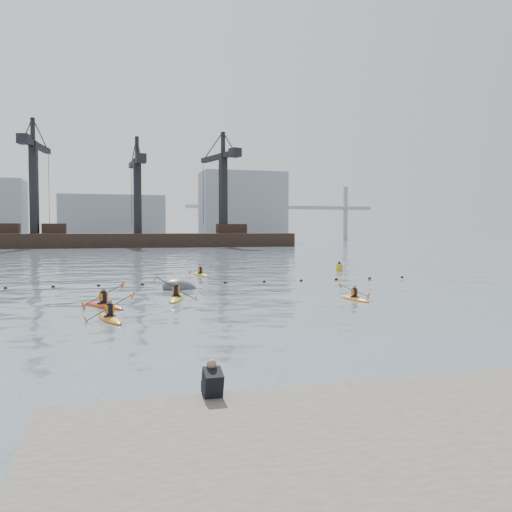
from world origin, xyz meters
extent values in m
plane|color=#3E505B|center=(0.00, 0.00, 0.00)|extent=(400.00, 400.00, 0.00)
cube|color=black|center=(-5.50, -5.80, 0.78)|extent=(0.38, 0.60, 0.67)
cube|color=black|center=(-5.50, -5.58, 0.62)|extent=(0.34, 0.40, 0.24)
sphere|color=#8C6651|center=(-5.50, -5.70, 1.16)|extent=(0.21, 0.21, 0.21)
sphere|color=black|center=(-14.00, 22.66, 0.03)|extent=(0.24, 0.24, 0.24)
sphere|color=black|center=(-11.00, 22.75, 0.03)|extent=(0.24, 0.24, 0.24)
sphere|color=black|center=(-8.00, 22.72, 0.03)|extent=(0.24, 0.24, 0.24)
sphere|color=black|center=(-5.00, 22.58, 0.03)|extent=(0.24, 0.24, 0.24)
sphere|color=black|center=(-2.00, 22.41, 0.03)|extent=(0.24, 0.24, 0.24)
sphere|color=black|center=(1.00, 22.28, 0.03)|extent=(0.24, 0.24, 0.24)
sphere|color=black|center=(4.00, 22.25, 0.03)|extent=(0.24, 0.24, 0.24)
sphere|color=black|center=(7.00, 22.34, 0.03)|extent=(0.24, 0.24, 0.24)
sphere|color=black|center=(10.00, 22.50, 0.03)|extent=(0.24, 0.24, 0.24)
sphere|color=black|center=(13.00, 22.66, 0.03)|extent=(0.24, 0.24, 0.24)
sphere|color=black|center=(16.00, 22.75, 0.03)|extent=(0.24, 0.24, 0.24)
cube|color=black|center=(0.00, 110.00, 0.85)|extent=(72.00, 12.00, 4.50)
cube|color=black|center=(-28.00, 110.00, 4.20)|extent=(6.00, 3.00, 2.20)
cube|color=black|center=(-18.00, 110.00, 4.20)|extent=(5.00, 3.00, 2.20)
cube|color=black|center=(22.00, 110.00, 4.20)|extent=(7.00, 3.00, 2.20)
cube|color=black|center=(-22.00, 110.00, 13.10)|extent=(1.85, 1.85, 20.00)
cube|color=black|center=(-21.53, 112.66, 22.50)|extent=(4.31, 17.93, 1.20)
cube|color=black|center=(-23.09, 103.80, 22.50)|extent=(2.62, 2.94, 2.00)
cube|color=black|center=(-22.00, 110.00, 25.60)|extent=(0.93, 0.93, 5.00)
cube|color=black|center=(0.00, 110.00, 11.60)|extent=(1.73, 1.73, 17.00)
cube|color=black|center=(-0.20, 112.24, 19.50)|extent=(2.50, 15.05, 1.20)
cube|color=black|center=(0.46, 104.77, 19.50)|extent=(2.42, 2.78, 2.00)
cube|color=black|center=(0.00, 110.00, 22.60)|extent=(0.87, 0.87, 5.00)
cube|color=black|center=(20.00, 110.00, 12.60)|extent=(1.96, 1.96, 19.00)
cube|color=black|center=(19.34, 112.46, 21.50)|extent=(5.56, 16.73, 1.20)
cube|color=black|center=(21.54, 104.25, 21.50)|extent=(2.80, 3.08, 2.00)
cube|color=black|center=(20.00, 110.00, 24.60)|extent=(0.98, 0.98, 5.00)
cube|color=gray|center=(-5.00, 150.00, 7.00)|extent=(30.00, 14.00, 14.00)
cube|color=gray|center=(35.00, 150.00, 11.00)|extent=(26.00, 14.00, 22.00)
cube|color=gray|center=(55.00, 170.00, 12.00)|extent=(70.00, 2.00, 1.20)
cylinder|color=gray|center=(30.00, 170.00, 10.00)|extent=(1.60, 1.60, 20.00)
cylinder|color=gray|center=(80.00, 170.00, 10.00)|extent=(1.60, 1.60, 20.00)
ellipsoid|color=#C16612|center=(-7.40, 7.73, 0.04)|extent=(1.39, 3.29, 0.32)
cylinder|color=black|center=(-7.40, 7.73, 0.17)|extent=(0.73, 0.73, 0.06)
cylinder|color=black|center=(-7.40, 7.73, 0.45)|extent=(0.30, 0.30, 0.52)
cube|color=#CE660B|center=(-7.40, 7.73, 0.47)|extent=(0.41, 0.30, 0.34)
sphere|color=#8C6651|center=(-7.40, 7.73, 0.81)|extent=(0.21, 0.21, 0.21)
cylinder|color=black|center=(-7.40, 7.73, 0.55)|extent=(1.95, 0.50, 1.04)
cube|color=#D85914|center=(-8.40, 7.49, 0.09)|extent=(0.23, 0.18, 0.33)
cube|color=#D85914|center=(-6.40, 7.98, 1.02)|extent=(0.23, 0.18, 0.33)
ellipsoid|color=#C03712|center=(-7.67, 12.04, 0.04)|extent=(2.41, 3.44, 0.36)
cylinder|color=black|center=(-7.67, 12.04, 0.19)|extent=(0.91, 0.91, 0.07)
cylinder|color=black|center=(-7.67, 12.04, 0.50)|extent=(0.33, 0.33, 0.58)
cube|color=#CE660B|center=(-7.67, 12.04, 0.52)|extent=(0.47, 0.41, 0.38)
sphere|color=#8C6651|center=(-7.67, 12.04, 0.89)|extent=(0.23, 0.23, 0.23)
cylinder|color=black|center=(-7.67, 12.04, 0.61)|extent=(2.00, 1.19, 0.95)
cube|color=#D85914|center=(-8.65, 11.47, 0.19)|extent=(0.25, 0.23, 0.37)
cube|color=#D85914|center=(-6.69, 12.61, 1.04)|extent=(0.25, 0.23, 0.37)
ellipsoid|color=gold|center=(-3.70, 13.93, 0.05)|extent=(1.58, 3.69, 0.36)
cylinder|color=black|center=(-3.70, 13.93, 0.19)|extent=(0.82, 0.82, 0.07)
cylinder|color=black|center=(-3.70, 13.93, 0.51)|extent=(0.34, 0.34, 0.59)
cube|color=#CE660B|center=(-3.70, 13.93, 0.53)|extent=(0.46, 0.34, 0.39)
sphere|color=#8C6651|center=(-3.70, 13.93, 0.91)|extent=(0.24, 0.24, 0.24)
cylinder|color=black|center=(-3.70, 13.93, 0.62)|extent=(2.12, 0.56, 1.30)
cube|color=#D85914|center=(-4.82, 14.21, 1.21)|extent=(0.28, 0.21, 0.36)
cube|color=#D85914|center=(-2.58, 13.65, 0.04)|extent=(0.28, 0.21, 0.36)
ellipsoid|color=orange|center=(6.01, 11.12, 0.04)|extent=(0.86, 2.94, 0.29)
cylinder|color=black|center=(6.01, 11.12, 0.15)|extent=(0.59, 0.59, 0.05)
cylinder|color=black|center=(6.01, 11.12, 0.41)|extent=(0.27, 0.27, 0.47)
cube|color=#CE660B|center=(6.01, 11.12, 0.43)|extent=(0.34, 0.23, 0.31)
sphere|color=#8C6651|center=(6.01, 11.12, 0.73)|extent=(0.19, 0.19, 0.19)
cylinder|color=black|center=(6.01, 11.12, 0.50)|extent=(1.86, 0.21, 0.76)
cube|color=#D85914|center=(6.93, 11.21, 0.16)|extent=(0.17, 0.14, 0.30)
cube|color=#D85914|center=(5.09, 11.03, 0.84)|extent=(0.17, 0.14, 0.30)
ellipsoid|color=#EFA51C|center=(0.41, 29.58, 0.04)|extent=(1.27, 3.23, 0.32)
cylinder|color=black|center=(0.41, 29.58, 0.17)|extent=(0.70, 0.70, 0.06)
cylinder|color=black|center=(0.41, 29.58, 0.44)|extent=(0.30, 0.30, 0.51)
cube|color=#CE660B|center=(0.41, 29.58, 0.46)|extent=(0.39, 0.29, 0.34)
sphere|color=#8C6651|center=(0.41, 29.58, 0.79)|extent=(0.21, 0.21, 0.21)
cylinder|color=black|center=(0.41, 29.58, 0.54)|extent=(2.09, 0.47, 0.53)
cube|color=#D85914|center=(-0.57, 29.37, 0.32)|extent=(0.15, 0.16, 0.34)
cube|color=#D85914|center=(1.40, 29.79, 0.77)|extent=(0.15, 0.16, 0.34)
ellipsoid|color=#404345|center=(-2.74, 19.32, 0.00)|extent=(3.00, 2.15, 1.74)
cylinder|color=yellow|center=(14.00, 30.68, 0.27)|extent=(0.62, 0.62, 0.80)
cone|color=black|center=(14.00, 30.68, 0.84)|extent=(0.39, 0.39, 0.31)
camera|label=1|loc=(-7.64, -16.68, 3.96)|focal=38.00mm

